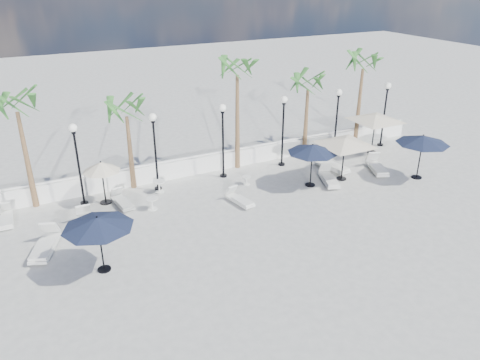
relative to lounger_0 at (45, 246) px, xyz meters
name	(u,v)px	position (x,y,z in m)	size (l,w,h in m)	color
ground	(290,235)	(8.99, -3.11, -0.27)	(100.00, 100.00, 0.00)	gray
balustrade	(216,162)	(8.99, 4.39, 0.20)	(26.00, 0.30, 1.01)	silver
lamppost_1	(77,153)	(1.99, 3.39, 2.23)	(0.36, 0.36, 3.84)	black
lamppost_2	(155,141)	(5.49, 3.39, 2.23)	(0.36, 0.36, 3.84)	black
lamppost_3	(223,131)	(8.99, 3.39, 2.23)	(0.36, 0.36, 3.84)	black
lamppost_4	(283,121)	(12.49, 3.39, 2.23)	(0.36, 0.36, 3.84)	black
lamppost_5	(337,113)	(15.99, 3.39, 2.23)	(0.36, 0.36, 3.84)	black
lamppost_6	(385,105)	(19.49, 3.39, 2.23)	(0.36, 0.36, 3.84)	black
palm_0	(17,109)	(-0.01, 4.19, 4.27)	(2.60, 2.60, 5.50)	brown
palm_1	(126,113)	(4.49, 4.19, 3.49)	(2.60, 2.60, 4.70)	brown
palm_2	(237,73)	(10.19, 4.19, 4.85)	(2.60, 2.60, 6.10)	brown
palm_3	(308,87)	(14.49, 4.19, 3.68)	(2.60, 2.60, 4.90)	brown
palm_4	(363,67)	(18.19, 4.19, 4.46)	(2.60, 2.60, 5.70)	brown
lounger_0	(45,246)	(0.00, 0.00, 0.00)	(1.40, 2.21, 0.79)	silver
lounger_1	(6,218)	(-1.28, 3.11, -0.05)	(0.57, 1.69, 0.63)	silver
lounger_2	(87,224)	(1.71, 1.04, -0.02)	(0.70, 1.99, 0.74)	silver
lounger_3	(122,201)	(3.52, 2.48, -0.06)	(0.77, 1.71, 0.62)	silver
lounger_4	(332,165)	(14.57, 1.62, -0.01)	(1.02, 2.14, 0.77)	silver
lounger_5	(240,199)	(8.40, 0.31, -0.06)	(0.85, 1.71, 0.61)	silver
lounger_6	(377,167)	(16.58, 0.39, -0.01)	(1.38, 2.11, 0.76)	silver
lounger_7	(329,178)	(13.41, 0.32, -0.02)	(1.24, 2.03, 0.72)	silver
side_table_0	(159,185)	(5.46, 3.09, 0.08)	(0.59, 0.59, 0.57)	silver
side_table_1	(152,203)	(4.65, 1.52, 0.07)	(0.57, 0.57, 0.55)	silver
side_table_2	(247,180)	(9.62, 2.00, 0.00)	(0.45, 0.45, 0.44)	silver
parasol_navy_left	(98,223)	(1.75, -2.19, 1.67)	(2.49, 2.49, 2.20)	black
parasol_navy_mid	(312,149)	(12.41, 0.50, 1.66)	(2.44, 2.44, 2.19)	black
parasol_navy_right	(423,140)	(17.85, -1.18, 1.80)	(2.63, 2.63, 2.35)	black
parasol_cream_sq_a	(376,115)	(18.22, 2.71, 2.00)	(4.99, 4.99, 2.45)	black
parasol_cream_sq_b	(345,139)	(14.27, 0.41, 1.93)	(4.74, 4.74, 2.38)	black
parasol_cream_small	(101,167)	(2.90, 3.09, 1.51)	(1.69, 1.69, 2.08)	black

